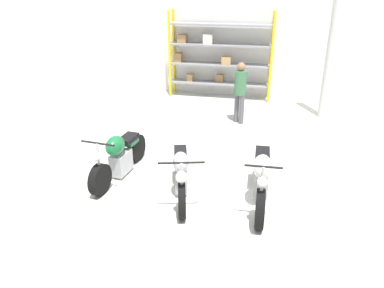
{
  "coord_description": "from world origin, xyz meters",
  "views": [
    {
      "loc": [
        1.42,
        -6.14,
        3.66
      ],
      "look_at": [
        0.0,
        0.4,
        0.7
      ],
      "focal_mm": 35.0,
      "sensor_mm": 36.0,
      "label": 1
    }
  ],
  "objects_px": {
    "person_browsing": "(240,88)",
    "shelving_rack": "(216,55)",
    "motorcycle_green": "(119,156)",
    "motorcycle_white": "(261,177)",
    "motorcycle_silver": "(181,173)"
  },
  "relations": [
    {
      "from": "motorcycle_green",
      "to": "motorcycle_silver",
      "type": "relative_size",
      "value": 1.03
    },
    {
      "from": "motorcycle_silver",
      "to": "motorcycle_white",
      "type": "bearing_deg",
      "value": 77.2
    },
    {
      "from": "motorcycle_silver",
      "to": "motorcycle_white",
      "type": "relative_size",
      "value": 0.95
    },
    {
      "from": "motorcycle_white",
      "to": "person_browsing",
      "type": "distance_m",
      "value": 4.07
    },
    {
      "from": "shelving_rack",
      "to": "person_browsing",
      "type": "distance_m",
      "value": 2.62
    },
    {
      "from": "motorcycle_green",
      "to": "motorcycle_silver",
      "type": "height_order",
      "value": "motorcycle_green"
    },
    {
      "from": "motorcycle_white",
      "to": "motorcycle_green",
      "type": "bearing_deg",
      "value": -99.7
    },
    {
      "from": "motorcycle_silver",
      "to": "person_browsing",
      "type": "bearing_deg",
      "value": 155.87
    },
    {
      "from": "shelving_rack",
      "to": "motorcycle_white",
      "type": "distance_m",
      "value": 6.65
    },
    {
      "from": "motorcycle_green",
      "to": "motorcycle_silver",
      "type": "bearing_deg",
      "value": 78.97
    },
    {
      "from": "person_browsing",
      "to": "shelving_rack",
      "type": "bearing_deg",
      "value": -120.91
    },
    {
      "from": "motorcycle_green",
      "to": "motorcycle_white",
      "type": "distance_m",
      "value": 2.83
    },
    {
      "from": "shelving_rack",
      "to": "person_browsing",
      "type": "relative_size",
      "value": 2.0
    },
    {
      "from": "motorcycle_white",
      "to": "person_browsing",
      "type": "relative_size",
      "value": 1.28
    },
    {
      "from": "person_browsing",
      "to": "motorcycle_silver",
      "type": "bearing_deg",
      "value": 26.32
    }
  ]
}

